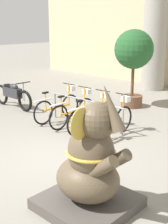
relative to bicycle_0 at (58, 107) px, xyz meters
The scene contains 10 objects.
ground_plane 2.74m from the bicycle_0, 42.82° to the right, with size 60.00×60.00×0.00m, color gray.
column_left 6.18m from the bicycle_0, 93.40° to the left, with size 1.25×1.25×5.16m.
bike_rack 1.01m from the bicycle_0, ahead, with size 2.58×0.05×0.77m.
bicycle_0 is the anchor object (origin of this frame).
bicycle_1 0.66m from the bicycle_0, ahead, with size 0.48×1.73×1.03m.
bicycle_2 1.32m from the bicycle_0, ahead, with size 0.48×1.73×1.03m.
bicycle_3 1.98m from the bicycle_0, ahead, with size 0.48×1.73×1.03m.
elephant_statue 4.61m from the bicycle_0, 36.32° to the right, with size 1.32×1.32×2.03m.
motorcycle 2.13m from the bicycle_0, behind, with size 2.04×0.55×0.94m.
potted_tree 3.14m from the bicycle_0, 76.10° to the left, with size 1.28×1.28×2.56m.
Camera 1 is at (4.52, -4.03, 2.78)m, focal length 50.00 mm.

